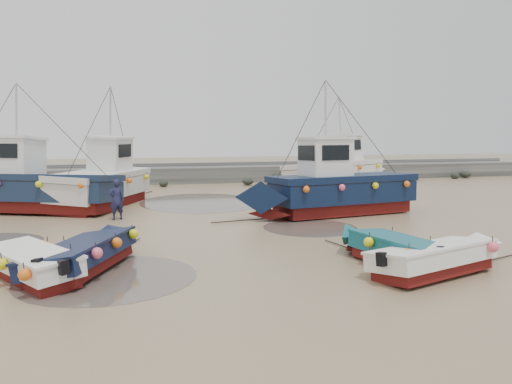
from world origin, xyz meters
TOP-DOWN VIEW (x-y plane):
  - ground at (0.00, 0.00)m, footprint 120.00×120.00m
  - seawall at (0.05, 21.99)m, footprint 60.00×4.92m
  - puddle_a at (-3.93, -2.59)m, footprint 4.78×4.78m
  - puddle_b at (3.82, 2.69)m, footprint 3.83×3.83m
  - puddle_d at (0.53, 11.11)m, footprint 6.72×6.72m
  - dinghy_0 at (-5.97, -2.13)m, footprint 3.62×5.11m
  - dinghy_1 at (-4.45, -1.49)m, footprint 3.42×6.04m
  - dinghy_2 at (4.15, -3.09)m, footprint 2.18×5.22m
  - dinghy_3 at (5.02, -4.47)m, footprint 5.98×2.84m
  - cabin_boat_0 at (-8.27, 9.89)m, footprint 10.73×6.06m
  - cabin_boat_1 at (-4.46, 11.24)m, footprint 5.69×9.62m
  - cabin_boat_2 at (5.88, 5.40)m, footprint 10.11×3.76m
  - cabin_boat_3 at (10.74, 15.25)m, footprint 9.84×7.21m
  - person at (-3.86, 6.54)m, footprint 0.77×0.64m

SIDE VIEW (x-z plane):
  - ground at x=0.00m, z-range 0.00..0.00m
  - person at x=-3.86m, z-range -0.90..0.90m
  - puddle_a at x=-3.93m, z-range 0.00..0.01m
  - puddle_b at x=3.82m, z-range 0.00..0.01m
  - puddle_d at x=0.53m, z-range 0.00..0.01m
  - dinghy_1 at x=-4.45m, z-range -0.17..1.26m
  - dinghy_3 at x=5.02m, z-range -0.17..1.26m
  - dinghy_0 at x=-5.97m, z-range -0.16..1.27m
  - dinghy_2 at x=4.15m, z-range -0.15..1.28m
  - seawall at x=0.05m, z-range -0.12..1.38m
  - cabin_boat_0 at x=-8.27m, z-range -1.80..4.42m
  - cabin_boat_3 at x=10.74m, z-range -1.79..4.43m
  - cabin_boat_1 at x=-4.46m, z-range -1.77..4.45m
  - cabin_boat_2 at x=5.88m, z-range -1.77..4.45m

